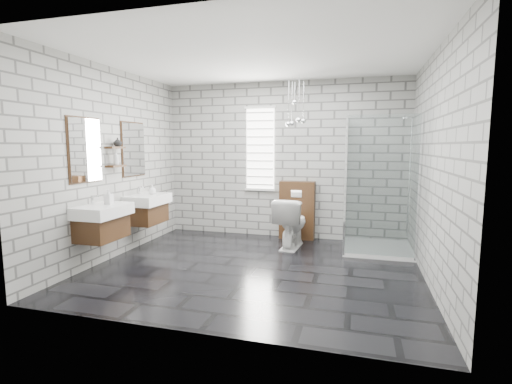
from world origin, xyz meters
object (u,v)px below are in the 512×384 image
at_px(vanity_right, 146,201).
at_px(shower_enclosure, 372,219).
at_px(cistern_panel, 297,210).
at_px(toilet, 291,223).
at_px(vanity_left, 100,212).

bearing_deg(vanity_right, shower_enclosure, 11.70).
distance_m(cistern_panel, toilet, 0.58).
distance_m(vanity_left, cistern_panel, 3.17).
relative_size(shower_enclosure, toilet, 2.57).
distance_m(vanity_right, cistern_panel, 2.52).
height_order(cistern_panel, toilet, cistern_panel).
bearing_deg(cistern_panel, toilet, -90.00).
xyz_separation_m(vanity_right, cistern_panel, (2.19, 1.22, -0.26)).
bearing_deg(cistern_panel, vanity_left, -133.84).
xyz_separation_m(cistern_panel, shower_enclosure, (1.22, -0.52, 0.00)).
xyz_separation_m(vanity_right, toilet, (2.19, 0.65, -0.36)).
distance_m(shower_enclosure, toilet, 1.22).
relative_size(vanity_left, cistern_panel, 1.57).
xyz_separation_m(vanity_left, vanity_right, (0.00, 1.06, 0.00)).
height_order(cistern_panel, shower_enclosure, shower_enclosure).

